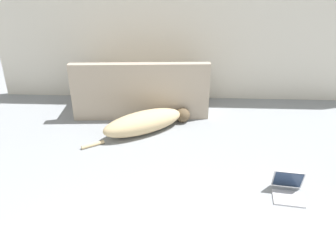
% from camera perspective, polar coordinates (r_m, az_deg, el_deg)
% --- Properties ---
extents(wall_back, '(6.84, 0.06, 2.66)m').
position_cam_1_polar(wall_back, '(5.64, 4.86, 17.80)').
color(wall_back, beige).
rests_on(wall_back, ground_plane).
extents(couch, '(2.12, 1.07, 0.86)m').
position_cam_1_polar(couch, '(5.30, -4.56, 5.53)').
color(couch, tan).
rests_on(couch, ground_plane).
extents(dog, '(1.44, 1.09, 0.31)m').
position_cam_1_polar(dog, '(4.59, -3.81, 0.71)').
color(dog, tan).
rests_on(dog, ground_plane).
extents(laptop_open, '(0.34, 0.37, 0.24)m').
position_cam_1_polar(laptop_open, '(3.59, 20.18, -9.94)').
color(laptop_open, '#B7B7BC').
rests_on(laptop_open, ground_plane).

